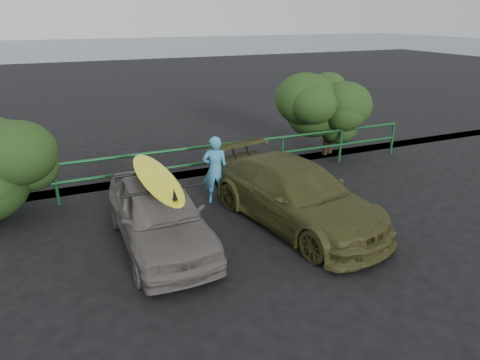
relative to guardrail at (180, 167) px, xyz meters
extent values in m
plane|color=black|center=(0.00, -5.00, -0.52)|extent=(80.00, 80.00, 0.00)
plane|color=#515E63|center=(0.00, 55.00, -0.52)|extent=(200.00, 200.00, 0.00)
imported|color=#635C58|center=(-1.22, -2.78, 0.13)|extent=(1.60, 3.86, 1.31)
imported|color=#3F3F1C|center=(1.66, -2.99, 0.14)|extent=(2.69, 4.82, 1.32)
imported|color=teal|center=(0.48, -1.32, 0.30)|extent=(0.70, 0.59, 1.64)
ellipsoid|color=#F6F319|center=(-1.22, -2.78, 0.88)|extent=(0.67, 3.02, 0.09)
camera|label=1|loc=(-2.73, -10.20, 3.70)|focal=32.00mm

